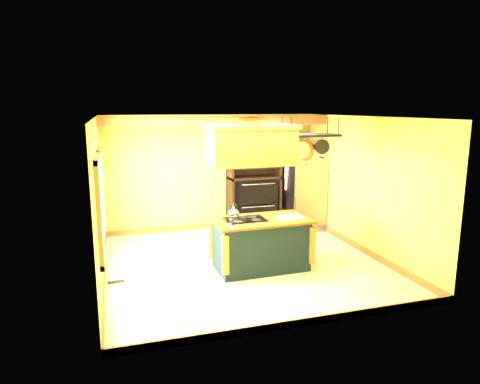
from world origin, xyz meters
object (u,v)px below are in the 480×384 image
range_hood (251,144)px  hutch (253,193)px  pot_rack (309,141)px  kitchen_island (261,243)px  refrigerator (302,189)px

range_hood → hutch: size_ratio=0.69×
range_hood → pot_rack: same height
range_hood → pot_rack: bearing=0.6°
hutch → kitchen_island: bearing=-105.8°
pot_rack → hutch: (-0.17, 2.58, -1.42)m
range_hood → refrigerator: (2.04, 2.23, -1.32)m
hutch → refrigerator: bearing=-18.1°
pot_rack → refrigerator: bearing=67.1°
range_hood → hutch: bearing=70.3°
kitchen_island → refrigerator: refrigerator is taller
refrigerator → range_hood: bearing=-132.4°
refrigerator → hutch: hutch is taller
kitchen_island → pot_rack: size_ratio=1.62×
range_hood → hutch: (0.93, 2.60, -1.40)m
kitchen_island → hutch: hutch is taller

